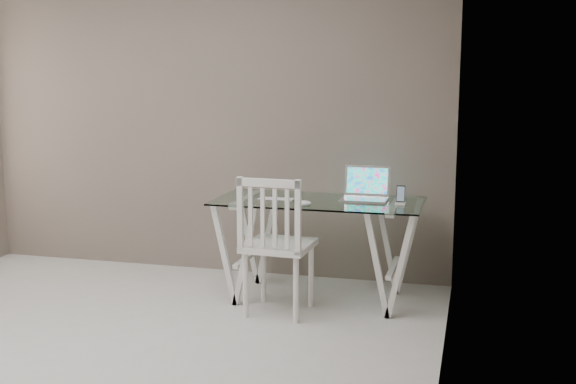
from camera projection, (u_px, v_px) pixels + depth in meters
The scene contains 7 objects.
room at pixel (44, 63), 3.77m from camera, with size 4.50×4.52×2.71m.
desk at pixel (318, 249), 5.29m from camera, with size 1.50×0.70×0.75m.
chair at pixel (275, 239), 4.91m from camera, with size 0.47×0.47×0.98m.
laptop at pixel (365, 191), 5.27m from camera, with size 0.33×0.28×0.23m.
keyboard at pixel (276, 199), 5.25m from camera, with size 0.27×0.12×0.01m, color silver.
mouse at pixel (303, 203), 5.01m from camera, with size 0.12×0.07×0.04m, color silver.
phone_dock at pixel (401, 199), 5.06m from camera, with size 0.07×0.07×0.13m.
Camera 1 is at (2.15, -3.36, 1.68)m, focal length 45.00 mm.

